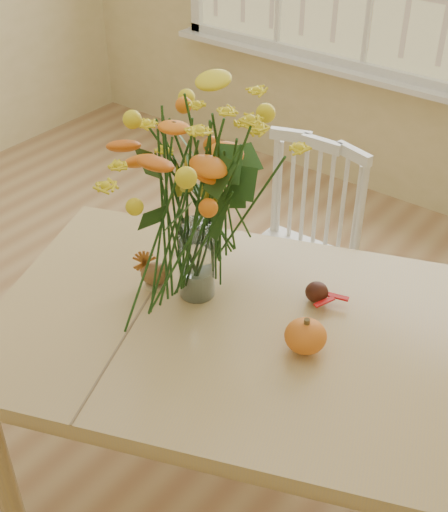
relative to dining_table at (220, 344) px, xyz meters
The scene contains 7 objects.
floor 0.91m from the dining_table, 168.19° to the right, with size 4.00×4.50×0.01m, color #A77B51.
dining_table is the anchor object (origin of this frame).
windsor_chair 0.78m from the dining_table, 103.22° to the left, with size 0.42×0.41×0.89m.
flower_vase 0.48m from the dining_table, 155.19° to the left, with size 0.51×0.51×0.61m.
pumpkin 0.30m from the dining_table, 10.23° to the left, with size 0.12×0.12×0.09m, color orange.
turkey_figurine 0.29m from the dining_table, behind, with size 0.11×0.11×0.12m.
dark_gourd 0.33m from the dining_table, 55.05° to the left, with size 0.13×0.12×0.06m.
Camera 1 is at (1.57, -1.05, 2.01)m, focal length 48.00 mm.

